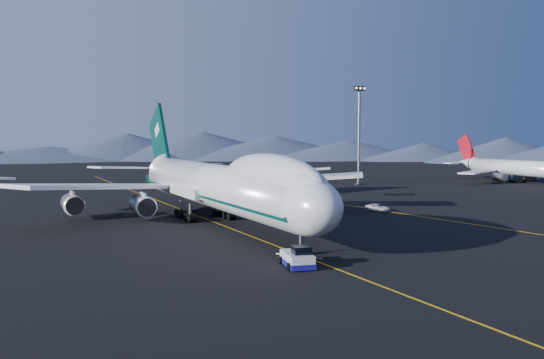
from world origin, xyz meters
name	(u,v)px	position (x,y,z in m)	size (l,w,h in m)	color
ground	(217,223)	(0.00, 0.00, 0.00)	(500.00, 500.00, 0.00)	black
taxiway_line_main	(217,223)	(0.00, 0.00, 0.01)	(0.25, 220.00, 0.01)	#D19B0C
taxiway_line_side	(350,206)	(30.00, 10.00, 0.01)	(0.25, 200.00, 0.01)	#D19B0C
boeing_747	(217,185)	(0.00, 0.03, 5.81)	(59.62, 72.43, 19.37)	silver
pushback_tug	(297,260)	(-3.00, -31.33, 0.69)	(3.68, 5.43, 2.18)	silver
second_jet	(519,168)	(100.02, 34.17, 4.04)	(41.52, 46.91, 13.35)	silver
service_van	(378,208)	(30.00, 1.10, 0.64)	(2.13, 4.62, 1.28)	white
floodlight_mast	(359,135)	(57.48, 48.41, 13.03)	(3.18, 2.38, 25.71)	black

